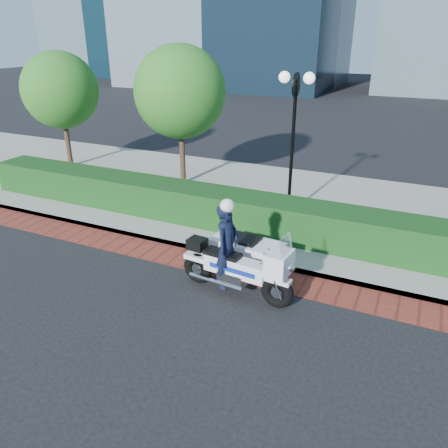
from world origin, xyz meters
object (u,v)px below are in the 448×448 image
at_px(lamppost, 294,123).
at_px(police_motorcycle, 240,255).
at_px(tree_a, 60,90).
at_px(tree_b, 180,92).

height_order(lamppost, police_motorcycle, lamppost).
height_order(tree_a, police_motorcycle, tree_a).
height_order(tree_a, tree_b, tree_b).
bearing_deg(lamppost, tree_b, 163.89).
distance_m(tree_b, police_motorcycle, 7.74).
xyz_separation_m(lamppost, tree_a, (-10.00, 1.30, 0.26)).
distance_m(lamppost, tree_a, 10.09).
distance_m(lamppost, tree_b, 4.71).
bearing_deg(tree_a, police_motorcycle, -28.66).
distance_m(tree_a, tree_b, 5.50).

